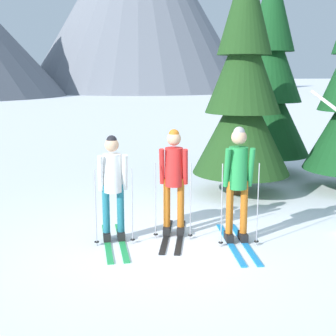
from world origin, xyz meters
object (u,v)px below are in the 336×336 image
Objects in this scene: skier_in_green at (238,178)px; pine_tree_near at (243,88)px; skier_in_white at (113,183)px; pine_tree_far at (269,80)px; skier_in_red at (174,176)px.

pine_tree_near is (1.19, 2.63, 1.24)m from skier_in_green.
skier_in_green is at bearing -16.10° from skier_in_white.
pine_tree_near is (2.99, 2.11, 1.33)m from skier_in_white.
pine_tree_far reaches higher than pine_tree_near.
skier_in_white is 1.88m from skier_in_green.
skier_in_red is at bearing -131.82° from pine_tree_far.
pine_tree_far is (2.68, 4.48, 1.37)m from skier_in_green.
skier_in_white is 0.34× the size of pine_tree_near.
skier_in_red is (0.97, 0.02, 0.04)m from skier_in_white.
pine_tree_near reaches higher than skier_in_green.
skier_in_white is 0.32× the size of pine_tree_far.
skier_in_red is at bearing -134.16° from pine_tree_near.
skier_in_white is 3.90m from pine_tree_near.
pine_tree_far reaches higher than skier_in_red.
skier_in_white is 6.16m from pine_tree_far.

